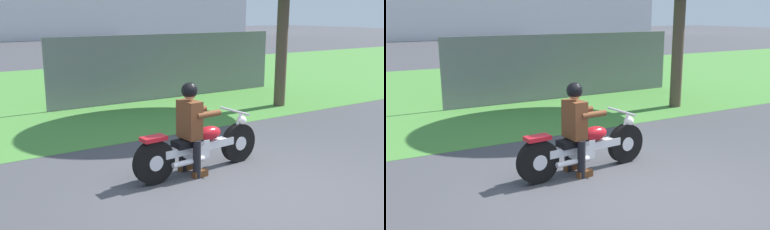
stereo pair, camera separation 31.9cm
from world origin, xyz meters
TOP-DOWN VIEW (x-y plane):
  - ground at (0.00, 0.00)m, footprint 120.00×120.00m
  - grass_verge at (0.00, 9.07)m, footprint 60.00×12.00m
  - motorcycle_lead at (-0.21, 1.08)m, footprint 2.24×0.66m
  - rider_lead at (-0.38, 1.07)m, footprint 0.57×0.48m
  - fence_segment at (2.41, 6.51)m, footprint 7.00×0.06m

SIDE VIEW (x-z plane):
  - ground at x=0.00m, z-range 0.00..0.00m
  - grass_verge at x=0.00m, z-range 0.00..0.01m
  - motorcycle_lead at x=-0.21m, z-range -0.05..0.83m
  - rider_lead at x=-0.38m, z-range 0.12..1.51m
  - fence_segment at x=2.41m, z-range 0.00..1.80m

